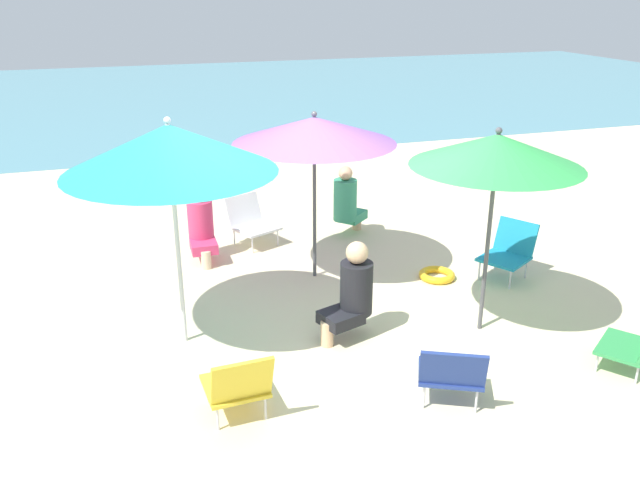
% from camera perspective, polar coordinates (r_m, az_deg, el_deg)
% --- Properties ---
extents(ground_plane, '(40.00, 40.00, 0.00)m').
position_cam_1_polar(ground_plane, '(6.66, -1.20, -6.82)').
color(ground_plane, beige).
extents(sea_water, '(40.00, 16.00, 0.01)m').
position_cam_1_polar(sea_water, '(20.74, -13.41, 12.06)').
color(sea_water, '#5693A3').
rests_on(sea_water, ground_plane).
extents(umbrella_purple, '(1.76, 1.76, 1.89)m').
position_cam_1_polar(umbrella_purple, '(7.07, -0.50, 9.45)').
color(umbrella_purple, '#4C4C51').
rests_on(umbrella_purple, ground_plane).
extents(umbrella_green, '(1.54, 1.54, 1.97)m').
position_cam_1_polar(umbrella_green, '(6.05, 15.03, 7.46)').
color(umbrella_green, '#4C4C51').
rests_on(umbrella_green, ground_plane).
extents(umbrella_teal, '(1.84, 1.84, 2.11)m').
position_cam_1_polar(umbrella_teal, '(5.74, -12.87, 7.70)').
color(umbrella_teal, silver).
rests_on(umbrella_teal, ground_plane).
extents(beach_chair_a, '(0.74, 0.70, 0.63)m').
position_cam_1_polar(beach_chair_a, '(7.77, 16.01, -0.79)').
color(beach_chair_a, teal).
rests_on(beach_chair_a, ground_plane).
extents(beach_chair_b, '(0.67, 0.67, 0.58)m').
position_cam_1_polar(beach_chair_b, '(5.35, 11.28, -11.13)').
color(beach_chair_b, navy).
rests_on(beach_chair_b, ground_plane).
extents(beach_chair_c, '(0.72, 0.71, 0.60)m').
position_cam_1_polar(beach_chair_c, '(6.31, 25.90, -7.83)').
color(beach_chair_c, '#33934C').
rests_on(beach_chair_c, ground_plane).
extents(beach_chair_d, '(0.49, 0.59, 0.62)m').
position_cam_1_polar(beach_chair_d, '(5.14, -7.09, -12.25)').
color(beach_chair_d, gold).
rests_on(beach_chair_d, ground_plane).
extents(beach_chair_e, '(0.69, 0.73, 0.60)m').
position_cam_1_polar(beach_chair_e, '(8.50, -6.04, 1.71)').
color(beach_chair_e, white).
rests_on(beach_chair_e, ground_plane).
extents(person_a, '(0.52, 0.50, 0.96)m').
position_cam_1_polar(person_a, '(8.64, 2.34, 3.31)').
color(person_a, '#389970').
rests_on(person_a, ground_plane).
extents(person_b, '(0.31, 0.55, 0.94)m').
position_cam_1_polar(person_b, '(8.00, -10.23, 1.44)').
color(person_b, '#DB3866').
rests_on(person_b, ground_plane).
extents(person_c, '(0.54, 0.41, 0.95)m').
position_cam_1_polar(person_c, '(6.14, 2.80, -4.43)').
color(person_c, black).
rests_on(person_c, ground_plane).
extents(swim_ring, '(0.41, 0.41, 0.08)m').
position_cam_1_polar(swim_ring, '(7.63, 10.05, -2.99)').
color(swim_ring, yellow).
rests_on(swim_ring, ground_plane).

